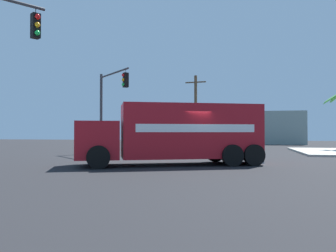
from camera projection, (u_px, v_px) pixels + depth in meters
ground_plane at (187, 165)px, 16.12m from camera, size 100.00×100.00×0.00m
delivery_truck at (176, 133)px, 16.06m from camera, size 8.87×5.71×2.88m
traffic_light_primary at (109, 99)px, 23.92m from camera, size 3.32×3.19×5.92m
utility_pole at (196, 110)px, 35.20m from camera, size 2.20×0.39×7.53m
building_backdrop at (236, 128)px, 46.32m from camera, size 17.38×6.00×4.29m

